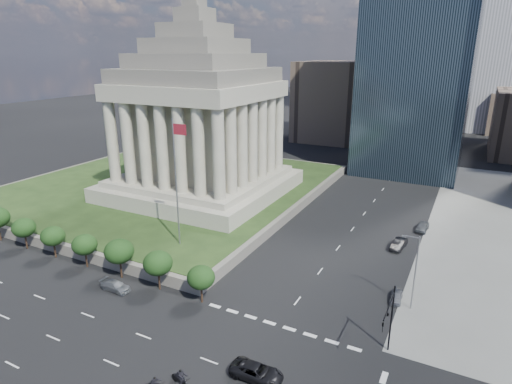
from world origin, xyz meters
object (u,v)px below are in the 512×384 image
Objects in this scene: street_lamp_north at (414,269)px; parked_sedan_near at (396,297)px; traffic_signal_ne at (389,318)px; parked_sedan_far at (422,227)px; parked_sedan_mid at (399,244)px; pickup_truck at (257,372)px; motorcycle_lead at (154,384)px; flagpole at (177,177)px; war_memorial at (198,102)px; suv_grey at (115,286)px; motorcycle_trail at (180,377)px.

parked_sedan_near is (-1.83, 1.02, -5.05)m from street_lamp_north.
parked_sedan_far is (-1.00, 38.40, -4.46)m from traffic_signal_ne.
parked_sedan_mid is at bearing -100.16° from parked_sedan_far.
street_lamp_north reaches higher than parked_sedan_near.
pickup_truck is 9.99m from motorcycle_lead.
flagpole reaches higher than traffic_signal_ne.
street_lamp_north is 2.16× the size of parked_sedan_far.
war_memorial reaches higher than suv_grey.
traffic_signal_ne is 21.81m from motorcycle_trail.
war_memorial reaches higher than flagpole.
parked_sedan_mid reaches higher than parked_sedan_near.
motorcycle_lead is at bearing -102.16° from parked_sedan_mid.
parked_sedan_near is 29.91m from motorcycle_trail.
war_memorial is 48.01m from parked_sedan_mid.
pickup_truck is 1.53× the size of parked_sedan_near.
street_lamp_north reaches higher than parked_sedan_mid.
pickup_truck is 1.14× the size of parked_sedan_mid.
street_lamp_north is at bearing -81.89° from parked_sedan_far.
parked_sedan_mid is (-3.50, 28.67, -4.46)m from traffic_signal_ne.
war_memorial is 1.95× the size of flagpole.
motorcycle_lead is at bearing -58.14° from flagpole.
parked_sedan_far is (34.70, 41.10, 0.13)m from suv_grey.
flagpole is 32.61m from pickup_truck.
street_lamp_north is 2.79× the size of parked_sedan_near.
motorcycle_trail is (-16.06, -25.23, 0.37)m from parked_sedan_near.
suv_grey is 0.99× the size of parked_sedan_far.
parked_sedan_far is at bearing 40.13° from flagpole.
motorcycle_lead is (27.69, -48.97, -20.56)m from war_memorial.
motorcycle_trail is (-16.06, -51.31, 0.19)m from parked_sedan_far.
traffic_signal_ne is 1.46× the size of pickup_truck.
flagpole is 31.37m from motorcycle_trail.
parked_sedan_mid is (32.20, 31.37, 0.13)m from suv_grey.
flagpole is 2.00× the size of street_lamp_north.
parked_sedan_far reaches higher than pickup_truck.
motorcycle_trail is at bearing 123.50° from pickup_truck.
war_memorial is at bearing 38.79° from pickup_truck.
motorcycle_trail reaches higher than parked_sedan_near.
pickup_truck is at bearing 20.62° from motorcycle_lead.
motorcycle_lead reaches higher than parked_sedan_near.
flagpole is 4.31× the size of parked_sedan_far.
pickup_truck is 1.20× the size of suv_grey.
parked_sedan_near is (34.70, 15.02, -0.05)m from suv_grey.
parked_sedan_far is (2.50, 9.73, -0.00)m from parked_sedan_mid.
flagpole is 5.58× the size of parked_sedan_near.
pickup_truck is (-11.67, -19.95, -4.90)m from street_lamp_north.
war_memorial is at bearing -170.60° from parked_sedan_far.
war_memorial is at bearing 103.03° from motorcycle_lead.
street_lamp_north is 30.46m from motorcycle_trail.
street_lamp_north is 5.47m from parked_sedan_near.
street_lamp_north is (0.83, 11.30, 0.41)m from traffic_signal_ne.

